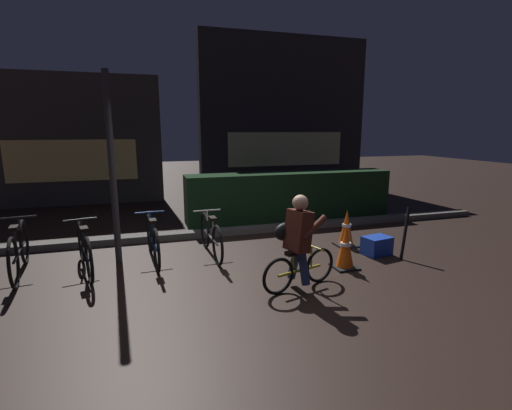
# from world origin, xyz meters

# --- Properties ---
(ground_plane) EXTENTS (40.00, 40.00, 0.00)m
(ground_plane) POSITION_xyz_m (0.00, 0.00, 0.00)
(ground_plane) COLOR black
(sidewalk_curb) EXTENTS (12.00, 0.24, 0.12)m
(sidewalk_curb) POSITION_xyz_m (0.00, 2.20, 0.06)
(sidewalk_curb) COLOR #56544F
(sidewalk_curb) RESTS_ON ground
(hedge_row) EXTENTS (4.80, 0.70, 1.08)m
(hedge_row) POSITION_xyz_m (1.80, 3.10, 0.54)
(hedge_row) COLOR black
(hedge_row) RESTS_ON ground
(storefront_left) EXTENTS (4.65, 0.54, 3.50)m
(storefront_left) POSITION_xyz_m (-3.19, 6.50, 1.74)
(storefront_left) COLOR #383330
(storefront_left) RESTS_ON ground
(storefront_right) EXTENTS (5.68, 0.54, 5.02)m
(storefront_right) POSITION_xyz_m (3.20, 7.20, 2.50)
(storefront_right) COLOR #262328
(storefront_right) RESTS_ON ground
(street_post) EXTENTS (0.10, 0.10, 2.90)m
(street_post) POSITION_xyz_m (-1.88, 1.20, 1.45)
(street_post) COLOR #2D2D33
(street_post) RESTS_ON ground
(parked_bike_leftmost) EXTENTS (0.46, 1.72, 0.80)m
(parked_bike_leftmost) POSITION_xyz_m (-3.19, 1.02, 0.36)
(parked_bike_leftmost) COLOR black
(parked_bike_leftmost) RESTS_ON ground
(parked_bike_left_mid) EXTENTS (0.49, 1.59, 0.75)m
(parked_bike_left_mid) POSITION_xyz_m (-2.31, 0.86, 0.34)
(parked_bike_left_mid) COLOR black
(parked_bike_left_mid) RESTS_ON ground
(parked_bike_center_left) EXTENTS (0.46, 1.63, 0.75)m
(parked_bike_center_left) POSITION_xyz_m (-1.36, 1.04, 0.34)
(parked_bike_center_left) COLOR black
(parked_bike_center_left) RESTS_ON ground
(parked_bike_center_right) EXTENTS (0.46, 1.57, 0.72)m
(parked_bike_center_right) POSITION_xyz_m (-0.44, 1.04, 0.33)
(parked_bike_center_right) COLOR black
(parked_bike_center_right) RESTS_ON ground
(traffic_cone_near) EXTENTS (0.36, 0.36, 0.65)m
(traffic_cone_near) POSITION_xyz_m (1.38, -0.10, 0.31)
(traffic_cone_near) COLOR black
(traffic_cone_near) RESTS_ON ground
(traffic_cone_far) EXTENTS (0.36, 0.36, 0.66)m
(traffic_cone_far) POSITION_xyz_m (1.96, 0.86, 0.32)
(traffic_cone_far) COLOR black
(traffic_cone_far) RESTS_ON ground
(blue_crate) EXTENTS (0.49, 0.39, 0.30)m
(blue_crate) POSITION_xyz_m (2.21, 0.30, 0.15)
(blue_crate) COLOR #193DB7
(blue_crate) RESTS_ON ground
(cyclist) EXTENTS (1.15, 0.50, 1.25)m
(cyclist) POSITION_xyz_m (0.40, -0.56, 0.63)
(cyclist) COLOR black
(cyclist) RESTS_ON ground
(closed_umbrella) EXTENTS (0.30, 0.26, 0.81)m
(closed_umbrella) POSITION_xyz_m (2.55, 0.05, 0.41)
(closed_umbrella) COLOR black
(closed_umbrella) RESTS_ON ground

